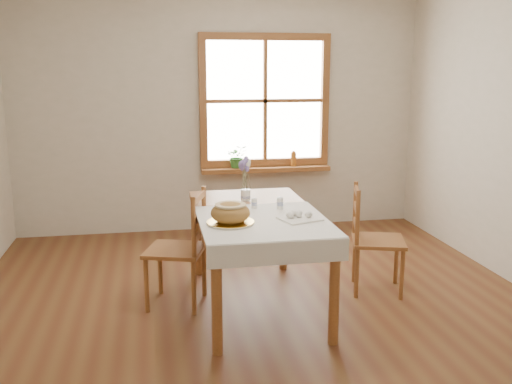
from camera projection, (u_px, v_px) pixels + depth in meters
ground at (263, 320)px, 4.19m from camera, size 5.00×5.00×0.00m
room_walls at (264, 84)px, 3.82m from camera, size 4.60×5.10×2.65m
window at (265, 101)px, 6.34m from camera, size 1.46×0.08×1.46m
window_sill at (266, 169)px, 6.44m from camera, size 1.46×0.20×0.05m
dining_table at (256, 222)px, 4.34m from camera, size 0.90×1.60×0.75m
table_linen at (264, 221)px, 4.02m from camera, size 0.91×0.99×0.01m
chair_left at (175, 248)px, 4.39m from camera, size 0.55×0.54×0.91m
chair_right at (378, 239)px, 4.66m from camera, size 0.53×0.52×0.88m
bread_plate at (230, 223)px, 3.93m from camera, size 0.33×0.33×0.02m
bread_loaf at (230, 211)px, 3.91m from camera, size 0.27×0.27×0.15m
egg_napkin at (300, 219)px, 4.04m from camera, size 0.32×0.30×0.01m
eggs at (300, 215)px, 4.04m from camera, size 0.25×0.24×0.05m
salt_shaker at (254, 203)px, 4.37m from camera, size 0.05×0.05×0.08m
pepper_shaker at (280, 203)px, 4.34m from camera, size 0.06×0.06×0.10m
flower_vase at (246, 196)px, 4.63m from camera, size 0.10×0.10×0.09m
lavender_bouquet at (246, 174)px, 4.60m from camera, size 0.14×0.14×0.27m
potted_plant at (237, 159)px, 6.35m from camera, size 0.23×0.26×0.20m
amber_bottle at (293, 158)px, 6.47m from camera, size 0.08×0.08×0.18m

